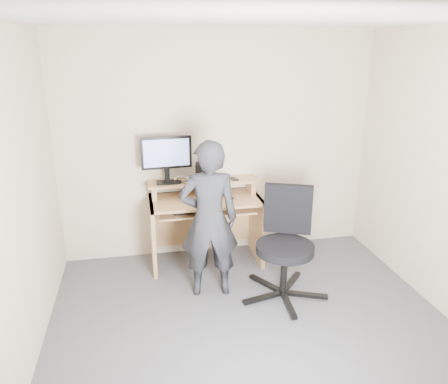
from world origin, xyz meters
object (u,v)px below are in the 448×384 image
object	(u,v)px
office_chair	(286,240)
person	(209,220)
monitor	(166,156)
desk	(205,213)

from	to	relation	value
office_chair	person	size ratio (longest dim) A/B	0.68
person	monitor	bearing A→B (deg)	-63.31
monitor	office_chair	distance (m)	1.53
monitor	person	xyz separation A→B (m)	(0.32, -0.76, -0.45)
desk	monitor	size ratio (longest dim) A/B	2.24
desk	monitor	world-z (taller)	monitor
desk	person	size ratio (longest dim) A/B	0.78
desk	monitor	distance (m)	0.77
desk	office_chair	world-z (taller)	office_chair
monitor	person	distance (m)	0.94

